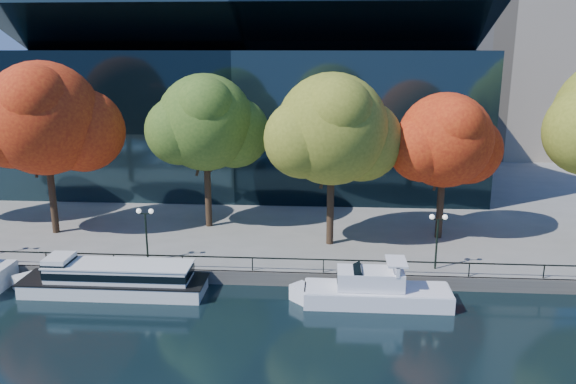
# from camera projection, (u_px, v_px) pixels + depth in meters

# --- Properties ---
(ground) EXTENTS (160.00, 160.00, 0.00)m
(ground) POSITION_uv_depth(u_px,v_px,m) (246.00, 304.00, 36.74)
(ground) COLOR black
(ground) RESTS_ON ground
(promenade) EXTENTS (90.00, 67.08, 1.00)m
(promenade) POSITION_uv_depth(u_px,v_px,m) (286.00, 175.00, 71.75)
(promenade) COLOR slate
(promenade) RESTS_ON ground
(railing) EXTENTS (88.20, 0.08, 0.99)m
(railing) POSITION_uv_depth(u_px,v_px,m) (252.00, 258.00, 39.40)
(railing) COLOR black
(railing) RESTS_ON promenade
(convention_building) EXTENTS (50.00, 24.57, 21.43)m
(convention_building) POSITION_uv_depth(u_px,v_px,m) (249.00, 116.00, 65.58)
(convention_building) COLOR black
(convention_building) RESTS_ON ground
(tour_boat) EXTENTS (13.69, 3.05, 2.60)m
(tour_boat) POSITION_uv_depth(u_px,v_px,m) (109.00, 278.00, 38.08)
(tour_boat) COLOR silver
(tour_boat) RESTS_ON ground
(cruiser_near) EXTENTS (10.53, 2.71, 3.05)m
(cruiser_near) POSITION_uv_depth(u_px,v_px,m) (371.00, 290.00, 36.54)
(cruiser_near) COLOR white
(cruiser_near) RESTS_ON ground
(tree_1) EXTENTS (11.54, 9.46, 14.33)m
(tree_1) POSITION_uv_depth(u_px,v_px,m) (46.00, 121.00, 45.37)
(tree_1) COLOR black
(tree_1) RESTS_ON promenade
(tree_2) EXTENTS (10.23, 8.39, 13.24)m
(tree_2) POSITION_uv_depth(u_px,v_px,m) (207.00, 125.00, 47.25)
(tree_2) COLOR black
(tree_2) RESTS_ON promenade
(tree_3) EXTENTS (10.75, 8.82, 13.54)m
(tree_3) POSITION_uv_depth(u_px,v_px,m) (334.00, 132.00, 42.77)
(tree_3) COLOR black
(tree_3) RESTS_ON promenade
(tree_4) EXTENTS (9.44, 7.74, 11.92)m
(tree_4) POSITION_uv_depth(u_px,v_px,m) (447.00, 142.00, 44.51)
(tree_4) COLOR black
(tree_4) RESTS_ON promenade
(lamp_1) EXTENTS (1.26, 0.36, 4.03)m
(lamp_1) POSITION_uv_depth(u_px,v_px,m) (146.00, 223.00, 40.62)
(lamp_1) COLOR black
(lamp_1) RESTS_ON promenade
(lamp_2) EXTENTS (1.26, 0.36, 4.03)m
(lamp_2) POSITION_uv_depth(u_px,v_px,m) (438.00, 229.00, 39.23)
(lamp_2) COLOR black
(lamp_2) RESTS_ON promenade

